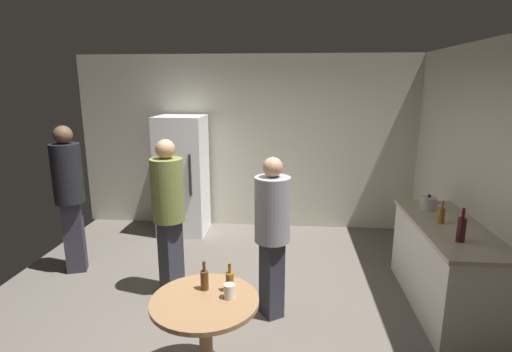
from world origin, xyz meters
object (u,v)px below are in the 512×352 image
wine_bottle_on_counter (461,229)px  foreground_table (205,312)px  beer_bottle_amber (230,281)px  person_in_black_shirt (69,188)px  person_in_gray_shirt (272,226)px  plastic_cup_white (229,291)px  refrigerator (182,176)px  beer_bottle_brown (204,279)px  beer_bottle_on_counter (442,215)px  person_in_olive_shirt (168,206)px  kettle (429,203)px

wine_bottle_on_counter → foreground_table: 2.33m
beer_bottle_amber → person_in_black_shirt: size_ratio=0.13×
beer_bottle_amber → person_in_gray_shirt: (0.28, 0.87, 0.12)m
plastic_cup_white → refrigerator: bearing=111.1°
wine_bottle_on_counter → person_in_black_shirt: size_ratio=0.17×
refrigerator → wine_bottle_on_counter: size_ratio=5.81×
beer_bottle_brown → person_in_black_shirt: 2.55m
beer_bottle_on_counter → foreground_table: size_ratio=0.29×
refrigerator → beer_bottle_on_counter: refrigerator is taller
beer_bottle_amber → beer_bottle_brown: (-0.20, 0.01, 0.00)m
plastic_cup_white → person_in_olive_shirt: person_in_olive_shirt is taller
refrigerator → person_in_black_shirt: (-0.98, -1.42, 0.16)m
beer_bottle_on_counter → beer_bottle_brown: 2.48m
beer_bottle_amber → person_in_gray_shirt: bearing=72.3°
foreground_table → person_in_black_shirt: 2.69m
wine_bottle_on_counter → beer_bottle_brown: bearing=-161.1°
kettle → beer_bottle_amber: 2.59m
plastic_cup_white → person_in_olive_shirt: 1.56m
person_in_olive_shirt → beer_bottle_amber: bearing=-24.3°
refrigerator → beer_bottle_amber: size_ratio=7.83×
person_in_olive_shirt → person_in_black_shirt: bearing=-166.4°
wine_bottle_on_counter → person_in_olive_shirt: bearing=170.9°
beer_bottle_amber → person_in_black_shirt: 2.71m
wine_bottle_on_counter → beer_bottle_brown: wine_bottle_on_counter is taller
beer_bottle_amber → beer_bottle_brown: bearing=177.5°
kettle → person_in_black_shirt: (-4.15, -0.05, 0.09)m
wine_bottle_on_counter → beer_bottle_on_counter: bearing=89.4°
kettle → beer_bottle_amber: bearing=-140.0°
foreground_table → plastic_cup_white: bearing=10.9°
beer_bottle_on_counter → person_in_gray_shirt: size_ratio=0.14×
beer_bottle_on_counter → person_in_olive_shirt: size_ratio=0.13×
kettle → plastic_cup_white: (-1.97, -1.76, -0.18)m
kettle → person_in_gray_shirt: size_ratio=0.15×
wine_bottle_on_counter → beer_bottle_amber: (-1.96, -0.75, -0.20)m
foreground_table → refrigerator: bearing=108.1°
person_in_gray_shirt → person_in_black_shirt: person_in_black_shirt is taller
kettle → plastic_cup_white: 2.64m
person_in_gray_shirt → beer_bottle_on_counter: bearing=158.7°
refrigerator → person_in_gray_shirt: refrigerator is taller
person_in_gray_shirt → person_in_olive_shirt: bearing=-49.8°
wine_bottle_on_counter → refrigerator: bearing=144.2°
refrigerator → plastic_cup_white: refrigerator is taller
beer_bottle_amber → wine_bottle_on_counter: bearing=20.9°
foreground_table → beer_bottle_amber: 0.28m
person_in_gray_shirt → person_in_black_shirt: bearing=-50.1°
refrigerator → person_in_black_shirt: bearing=-124.6°
person_in_black_shirt → person_in_olive_shirt: person_in_black_shirt is taller
kettle → person_in_olive_shirt: (-2.82, -0.46, 0.04)m
refrigerator → person_in_olive_shirt: bearing=-78.9°
kettle → wine_bottle_on_counter: size_ratio=0.79×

